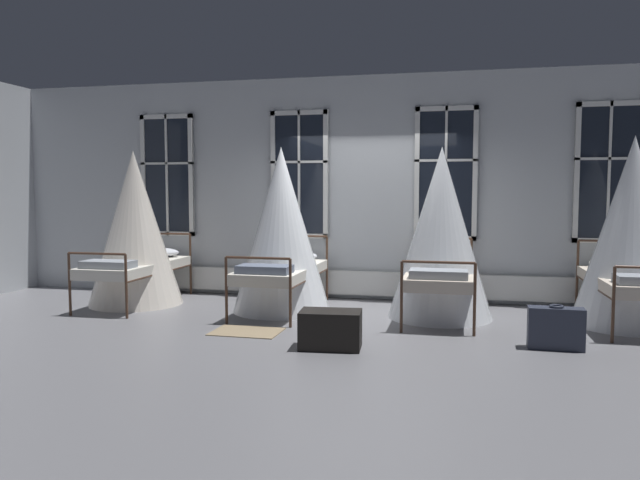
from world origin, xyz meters
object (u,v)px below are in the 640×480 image
(cot_second, at_px, (281,232))
(cot_third, at_px, (441,236))
(cot_first, at_px, (135,230))
(suitcase_dark, at_px, (556,328))
(cot_fourth, at_px, (631,235))
(travel_trunk, at_px, (331,329))

(cot_second, height_order, cot_third, cot_second)
(cot_first, bearing_deg, suitcase_dark, -103.88)
(cot_fourth, xyz_separation_m, suitcase_dark, (-1.05, -1.39, -0.90))
(travel_trunk, bearing_deg, cot_fourth, 29.08)
(suitcase_dark, xyz_separation_m, travel_trunk, (-2.31, -0.48, -0.02))
(cot_second, relative_size, cot_third, 1.01)
(cot_third, height_order, travel_trunk, cot_third)
(cot_fourth, height_order, suitcase_dark, cot_fourth)
(cot_first, xyz_separation_m, cot_second, (2.23, -0.03, 0.01))
(suitcase_dark, bearing_deg, travel_trunk, -166.77)
(cot_first, relative_size, cot_second, 0.99)
(cot_second, height_order, cot_fourth, cot_fourth)
(cot_fourth, relative_size, travel_trunk, 3.63)
(cot_first, distance_m, suitcase_dark, 5.84)
(suitcase_dark, distance_m, travel_trunk, 2.36)
(cot_third, relative_size, suitcase_dark, 3.94)
(cot_second, bearing_deg, suitcase_dark, -110.82)
(cot_second, height_order, travel_trunk, cot_second)
(cot_third, bearing_deg, travel_trunk, 149.89)
(cot_third, distance_m, travel_trunk, 2.32)
(cot_first, relative_size, cot_fourth, 0.96)
(cot_second, xyz_separation_m, cot_third, (2.15, 0.02, -0.01))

